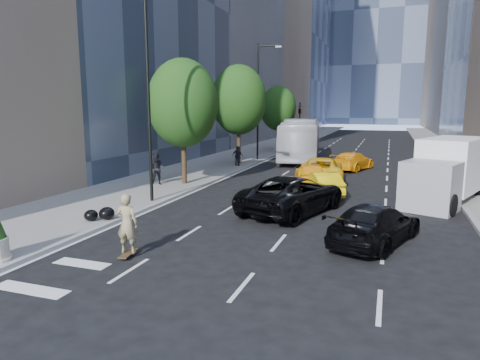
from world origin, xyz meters
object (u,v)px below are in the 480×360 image
at_px(city_bus, 301,139).
at_px(skateboarder, 127,228).
at_px(black_sedan_mercedes, 375,224).
at_px(black_sedan_lincoln, 293,194).
at_px(box_truck, 447,170).

bearing_deg(city_bus, skateboarder, -98.23).
height_order(black_sedan_mercedes, city_bus, city_bus).
bearing_deg(black_sedan_lincoln, city_bus, -61.94).
xyz_separation_m(black_sedan_mercedes, city_bus, (-7.40, 23.79, 1.14)).
relative_size(skateboarder, black_sedan_mercedes, 0.40).
bearing_deg(black_sedan_mercedes, city_bus, -53.27).
xyz_separation_m(skateboarder, black_sedan_mercedes, (7.40, 4.06, -0.26)).
xyz_separation_m(city_bus, box_truck, (10.51, -15.65, -0.23)).
height_order(black_sedan_mercedes, box_truck, box_truck).
bearing_deg(skateboarder, black_sedan_lincoln, -124.89).
bearing_deg(skateboarder, city_bus, -98.78).
height_order(black_sedan_lincoln, city_bus, city_bus).
bearing_deg(black_sedan_mercedes, skateboarder, 48.19).
height_order(skateboarder, black_sedan_mercedes, skateboarder).
bearing_deg(city_bus, box_truck, -64.34).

